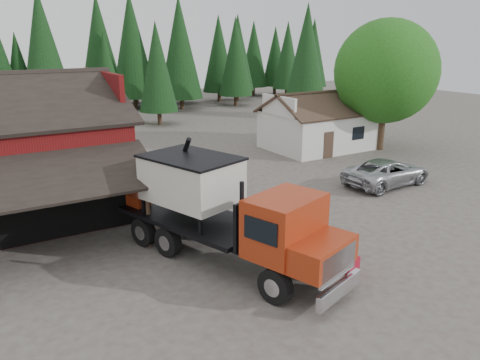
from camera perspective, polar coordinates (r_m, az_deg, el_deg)
ground at (r=21.72m, az=5.22°, el=-6.78°), size 120.00×120.00×0.00m
farmhouse at (r=38.82m, az=9.51°, el=6.28°), size 8.60×6.42×4.65m
deciduous_tree at (r=38.93m, az=17.38°, el=12.09°), size 8.00×8.00×10.20m
conifer_backdrop at (r=59.78m, az=-19.46°, el=7.64°), size 76.00×16.00×16.00m
near_pine_b at (r=49.38m, az=-10.08°, el=13.44°), size 3.96×3.96×10.40m
near_pine_c at (r=53.96m, az=8.11°, el=14.88°), size 4.84×4.84×12.40m
near_pine_d at (r=50.57m, az=-22.84°, el=14.20°), size 5.28×5.28×13.40m
feed_truck at (r=18.53m, az=-2.00°, el=-3.60°), size 5.93×10.84×4.74m
silver_car at (r=30.06m, az=17.48°, el=0.93°), size 6.00×2.98×1.63m
equip_box at (r=19.04m, az=12.44°, el=-9.72°), size 0.92×1.22×0.60m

